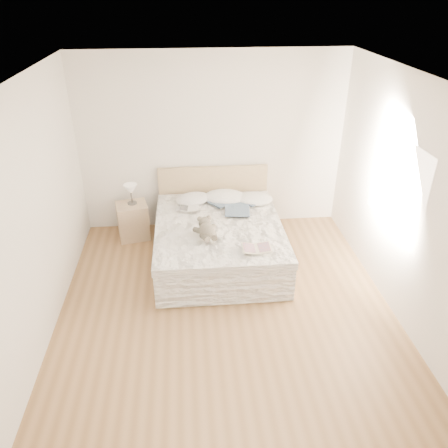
# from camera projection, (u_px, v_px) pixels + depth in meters

# --- Properties ---
(floor) EXTENTS (4.00, 4.50, 0.00)m
(floor) POSITION_uv_depth(u_px,v_px,m) (226.00, 311.00, 5.28)
(floor) COLOR brown
(floor) RESTS_ON ground
(ceiling) EXTENTS (4.00, 4.50, 0.00)m
(ceiling) POSITION_uv_depth(u_px,v_px,m) (227.00, 80.00, 3.96)
(ceiling) COLOR white
(ceiling) RESTS_ON ground
(wall_back) EXTENTS (4.00, 0.02, 2.70)m
(wall_back) POSITION_uv_depth(u_px,v_px,m) (212.00, 143.00, 6.58)
(wall_back) COLOR white
(wall_back) RESTS_ON ground
(wall_front) EXTENTS (4.00, 0.02, 2.70)m
(wall_front) POSITION_uv_depth(u_px,v_px,m) (262.00, 382.00, 2.66)
(wall_front) COLOR white
(wall_front) RESTS_ON ground
(wall_left) EXTENTS (0.02, 4.50, 2.70)m
(wall_left) POSITION_uv_depth(u_px,v_px,m) (32.00, 220.00, 4.46)
(wall_left) COLOR white
(wall_left) RESTS_ON ground
(wall_right) EXTENTS (0.02, 4.50, 2.70)m
(wall_right) POSITION_uv_depth(u_px,v_px,m) (408.00, 204.00, 4.78)
(wall_right) COLOR white
(wall_right) RESTS_ON ground
(window) EXTENTS (0.02, 1.30, 1.10)m
(window) POSITION_uv_depth(u_px,v_px,m) (397.00, 185.00, 4.99)
(window) COLOR white
(window) RESTS_ON wall_right
(bed) EXTENTS (1.72, 2.14, 1.00)m
(bed) POSITION_uv_depth(u_px,v_px,m) (218.00, 239.00, 6.16)
(bed) COLOR tan
(bed) RESTS_ON floor
(nightstand) EXTENTS (0.52, 0.48, 0.56)m
(nightstand) POSITION_uv_depth(u_px,v_px,m) (133.00, 221.00, 6.68)
(nightstand) COLOR tan
(nightstand) RESTS_ON floor
(table_lamp) EXTENTS (0.24, 0.24, 0.31)m
(table_lamp) POSITION_uv_depth(u_px,v_px,m) (131.00, 190.00, 6.46)
(table_lamp) COLOR #48443E
(table_lamp) RESTS_ON nightstand
(pillow_left) EXTENTS (0.62, 0.53, 0.16)m
(pillow_left) POSITION_uv_depth(u_px,v_px,m) (193.00, 199.00, 6.53)
(pillow_left) COLOR white
(pillow_left) RESTS_ON bed
(pillow_middle) EXTENTS (0.70, 0.54, 0.19)m
(pillow_middle) POSITION_uv_depth(u_px,v_px,m) (225.00, 197.00, 6.58)
(pillow_middle) COLOR white
(pillow_middle) RESTS_ON bed
(pillow_right) EXTENTS (0.56, 0.41, 0.16)m
(pillow_right) POSITION_uv_depth(u_px,v_px,m) (255.00, 199.00, 6.53)
(pillow_right) COLOR white
(pillow_right) RESTS_ON bed
(blouse) EXTENTS (0.62, 0.65, 0.02)m
(blouse) POSITION_uv_depth(u_px,v_px,m) (237.00, 208.00, 6.29)
(blouse) COLOR #36495E
(blouse) RESTS_ON bed
(photo_book) EXTENTS (0.31, 0.23, 0.02)m
(photo_book) POSITION_uv_depth(u_px,v_px,m) (189.00, 209.00, 6.27)
(photo_book) COLOR silver
(photo_book) RESTS_ON bed
(childrens_book) EXTENTS (0.38, 0.26, 0.02)m
(childrens_book) POSITION_uv_depth(u_px,v_px,m) (257.00, 249.00, 5.33)
(childrens_book) COLOR #F4E8C3
(childrens_book) RESTS_ON bed
(teddy_bear) EXTENTS (0.35, 0.43, 0.20)m
(teddy_bear) POSITION_uv_depth(u_px,v_px,m) (207.00, 236.00, 5.56)
(teddy_bear) COLOR #5D5649
(teddy_bear) RESTS_ON bed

